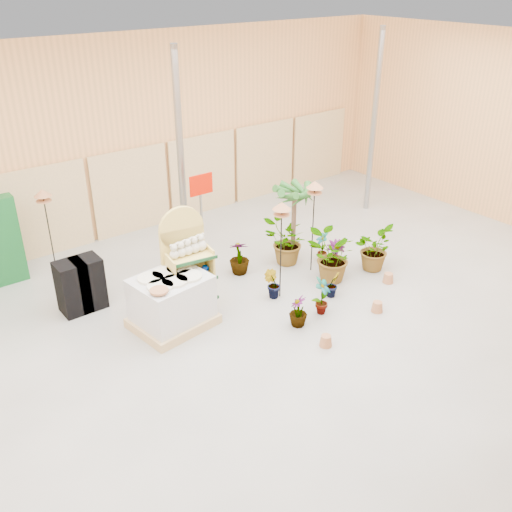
% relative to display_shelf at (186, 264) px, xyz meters
% --- Properties ---
extents(room, '(15.20, 12.10, 4.70)m').
position_rel_display_shelf_xyz_m(room, '(0.78, -1.26, 1.30)').
color(room, gray).
rests_on(room, ground).
extents(display_shelf, '(0.90, 0.65, 1.99)m').
position_rel_display_shelf_xyz_m(display_shelf, '(0.00, 0.00, 0.00)').
color(display_shelf, gold).
rests_on(display_shelf, ground).
extents(teddy_bears, '(0.74, 0.20, 0.32)m').
position_rel_display_shelf_xyz_m(teddy_bears, '(0.03, -0.09, 0.35)').
color(teddy_bears, beige).
rests_on(teddy_bears, display_shelf).
extents(gazing_balls_shelf, '(0.73, 0.25, 0.14)m').
position_rel_display_shelf_xyz_m(gazing_balls_shelf, '(-0.00, -0.12, -0.13)').
color(gazing_balls_shelf, '#002390').
rests_on(gazing_balls_shelf, display_shelf).
extents(gazing_balls_floor, '(0.63, 0.39, 0.15)m').
position_rel_display_shelf_xyz_m(gazing_balls_floor, '(-0.02, -0.40, -0.84)').
color(gazing_balls_floor, '#002390').
rests_on(gazing_balls_floor, ground).
extents(pallet_stack, '(1.47, 1.28, 0.99)m').
position_rel_display_shelf_xyz_m(pallet_stack, '(-0.54, -0.36, -0.43)').
color(pallet_stack, tan).
rests_on(pallet_stack, ground).
extents(charcoal_planters, '(0.80, 0.50, 1.00)m').
position_rel_display_shelf_xyz_m(charcoal_planters, '(-1.59, 1.14, -0.41)').
color(charcoal_planters, black).
rests_on(charcoal_planters, ground).
extents(offer_sign, '(0.50, 0.08, 2.20)m').
position_rel_display_shelf_xyz_m(offer_sign, '(0.88, 0.81, 0.66)').
color(offer_sign, gray).
rests_on(offer_sign, ground).
extents(bird_table_front, '(0.34, 0.34, 1.95)m').
position_rel_display_shelf_xyz_m(bird_table_front, '(1.60, -0.75, 0.90)').
color(bird_table_front, black).
rests_on(bird_table_front, ground).
extents(bird_table_right, '(0.34, 0.34, 1.97)m').
position_rel_display_shelf_xyz_m(bird_table_right, '(2.80, -0.33, 0.92)').
color(bird_table_right, black).
rests_on(bird_table_right, ground).
extents(bird_table_back, '(0.34, 0.34, 1.87)m').
position_rel_display_shelf_xyz_m(bird_table_back, '(-1.51, 2.76, 0.82)').
color(bird_table_back, black).
rests_on(bird_table_back, ground).
extents(palm, '(0.70, 0.70, 1.81)m').
position_rel_display_shelf_xyz_m(palm, '(2.82, 0.29, 0.64)').
color(palm, brown).
rests_on(palm, ground).
extents(potted_plant_2, '(1.24, 1.20, 1.06)m').
position_rel_display_shelf_xyz_m(potted_plant_2, '(2.79, -0.90, -0.38)').
color(potted_plant_2, '#265E20').
rests_on(potted_plant_2, ground).
extents(potted_plant_3, '(0.57, 0.57, 0.72)m').
position_rel_display_shelf_xyz_m(potted_plant_3, '(3.10, -0.71, -0.55)').
color(potted_plant_3, '#265E20').
rests_on(potted_plant_3, ground).
extents(potted_plant_4, '(0.37, 0.42, 0.67)m').
position_rel_display_shelf_xyz_m(potted_plant_4, '(3.29, -0.13, -0.58)').
color(potted_plant_4, '#265E20').
rests_on(potted_plant_4, ground).
extents(potted_plant_5, '(0.39, 0.40, 0.57)m').
position_rel_display_shelf_xyz_m(potted_plant_5, '(1.46, -0.69, -0.63)').
color(potted_plant_5, '#265E20').
rests_on(potted_plant_5, ground).
extents(potted_plant_6, '(1.01, 0.91, 1.02)m').
position_rel_display_shelf_xyz_m(potted_plant_6, '(2.56, 0.21, -0.40)').
color(potted_plant_6, '#265E20').
rests_on(potted_plant_6, ground).
extents(potted_plant_7, '(0.46, 0.46, 0.58)m').
position_rel_display_shelf_xyz_m(potted_plant_7, '(1.22, -1.72, -0.62)').
color(potted_plant_7, '#265E20').
rests_on(potted_plant_7, ground).
extents(potted_plant_8, '(0.46, 0.39, 0.74)m').
position_rel_display_shelf_xyz_m(potted_plant_8, '(1.81, -1.69, -0.54)').
color(potted_plant_8, '#265E20').
rests_on(potted_plant_8, ground).
extents(potted_plant_9, '(0.30, 0.26, 0.51)m').
position_rel_display_shelf_xyz_m(potted_plant_9, '(2.41, -1.36, -0.65)').
color(potted_plant_9, '#265E20').
rests_on(potted_plant_9, ground).
extents(potted_plant_10, '(1.11, 1.08, 0.94)m').
position_rel_display_shelf_xyz_m(potted_plant_10, '(3.88, -1.05, -0.44)').
color(potted_plant_10, '#265E20').
rests_on(potted_plant_10, ground).
extents(potted_plant_11, '(0.56, 0.56, 0.73)m').
position_rel_display_shelf_xyz_m(potted_plant_11, '(1.53, 0.48, -0.54)').
color(potted_plant_11, '#265E20').
rests_on(potted_plant_11, ground).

